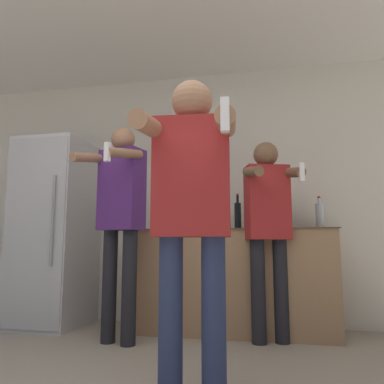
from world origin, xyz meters
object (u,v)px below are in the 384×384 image
object	(u,v)px
person_spectator_back	(268,219)
refrigerator	(55,232)
person_man_side	(120,210)
bottle_amber_bourbon	(185,217)
bottle_dark_rum	(238,215)
person_woman_foreground	(192,201)
bottle_short_whiskey	(284,219)
bottle_clear_vodka	(320,215)

from	to	relation	value
person_spectator_back	refrigerator	bearing A→B (deg)	172.95
refrigerator	person_man_side	world-z (taller)	refrigerator
bottle_amber_bourbon	person_spectator_back	size ratio (longest dim) A/B	0.20
person_man_side	bottle_dark_rum	bearing A→B (deg)	34.51
person_woman_foreground	bottle_dark_rum	bearing A→B (deg)	86.72
bottle_short_whiskey	person_man_side	xyz separation A→B (m)	(-1.31, -0.62, 0.05)
bottle_dark_rum	person_man_side	xyz separation A→B (m)	(-0.90, -0.62, 0.01)
refrigerator	bottle_amber_bourbon	distance (m)	1.30
bottle_amber_bourbon	bottle_clear_vodka	xyz separation A→B (m)	(1.22, 0.00, -0.01)
person_spectator_back	bottle_short_whiskey	bearing A→B (deg)	69.16
refrigerator	bottle_amber_bourbon	size ratio (longest dim) A/B	5.53
bottle_dark_rum	bottle_short_whiskey	world-z (taller)	bottle_dark_rum
refrigerator	bottle_dark_rum	distance (m)	1.80
bottle_short_whiskey	person_woman_foreground	size ratio (longest dim) A/B	0.14
refrigerator	person_spectator_back	distance (m)	2.08
bottle_clear_vodka	person_woman_foreground	size ratio (longest dim) A/B	0.18
bottle_dark_rum	person_spectator_back	size ratio (longest dim) A/B	0.21
person_man_side	person_spectator_back	distance (m)	1.20
refrigerator	bottle_dark_rum	size ratio (longest dim) A/B	5.32
bottle_clear_vodka	bottle_amber_bourbon	bearing A→B (deg)	-180.00
refrigerator	bottle_amber_bourbon	bearing A→B (deg)	4.62
person_spectator_back	bottle_dark_rum	bearing A→B (deg)	127.22
bottle_dark_rum	person_spectator_back	distance (m)	0.46
person_man_side	person_spectator_back	world-z (taller)	person_man_side
bottle_dark_rum	refrigerator	bearing A→B (deg)	-176.65
refrigerator	bottle_dark_rum	world-z (taller)	refrigerator
refrigerator	person_spectator_back	world-z (taller)	refrigerator
bottle_amber_bourbon	person_woman_foreground	bearing A→B (deg)	-76.34
bottle_amber_bourbon	bottle_clear_vodka	size ratio (longest dim) A/B	1.11
person_woman_foreground	bottle_clear_vodka	bearing A→B (deg)	63.65
bottle_amber_bourbon	bottle_short_whiskey	size ratio (longest dim) A/B	1.38
bottle_short_whiskey	bottle_clear_vodka	bearing A→B (deg)	0.00
person_woman_foreground	person_spectator_back	bearing A→B (deg)	74.10
bottle_amber_bourbon	person_woman_foreground	distance (m)	1.70
bottle_amber_bourbon	person_spectator_back	world-z (taller)	person_spectator_back
bottle_dark_rum	bottle_short_whiskey	distance (m)	0.41
bottle_amber_bourbon	refrigerator	bearing A→B (deg)	-175.38
person_woman_foreground	person_spectator_back	distance (m)	1.34
bottle_dark_rum	bottle_amber_bourbon	distance (m)	0.50
bottle_clear_vodka	person_woman_foreground	bearing A→B (deg)	-116.35
bottle_short_whiskey	person_man_side	size ratio (longest dim) A/B	0.13
bottle_short_whiskey	person_spectator_back	bearing A→B (deg)	-110.84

